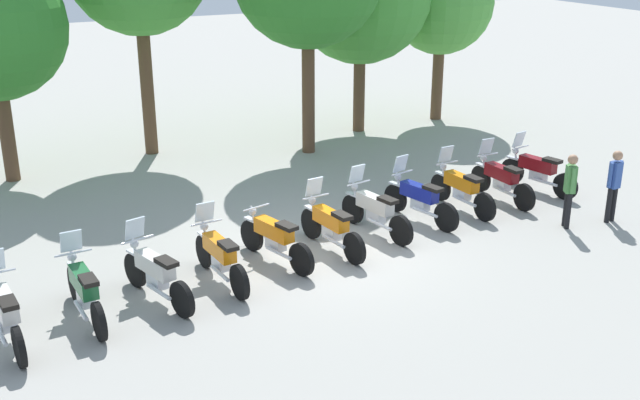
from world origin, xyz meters
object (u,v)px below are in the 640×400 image
(motorcycle_0, at_px, (6,313))
(tree_5, at_px, (442,2))
(motorcycle_2, at_px, (156,273))
(motorcycle_8, at_px, (461,188))
(motorcycle_3, at_px, (220,255))
(motorcycle_9, at_px, (501,179))
(motorcycle_6, at_px, (375,210))
(motorcycle_5, at_px, (331,226))
(motorcycle_7, at_px, (419,199))
(person_1, at_px, (570,186))
(motorcycle_1, at_px, (84,290))
(motorcycle_10, at_px, (537,170))
(motorcycle_4, at_px, (275,238))
(person_0, at_px, (614,181))

(motorcycle_0, bearing_deg, tree_5, -62.89)
(motorcycle_2, distance_m, motorcycle_8, 7.53)
(motorcycle_2, bearing_deg, motorcycle_0, 83.00)
(motorcycle_3, relative_size, motorcycle_9, 1.00)
(motorcycle_6, bearing_deg, motorcycle_8, -92.35)
(motorcycle_6, height_order, motorcycle_9, same)
(motorcycle_3, bearing_deg, motorcycle_8, -84.45)
(motorcycle_5, distance_m, motorcycle_7, 2.53)
(motorcycle_8, distance_m, motorcycle_9, 1.24)
(motorcycle_3, distance_m, tree_5, 13.98)
(motorcycle_6, bearing_deg, person_1, -122.15)
(motorcycle_0, distance_m, motorcycle_1, 1.26)
(motorcycle_6, xyz_separation_m, motorcycle_10, (4.93, 0.65, 0.00))
(motorcycle_7, distance_m, motorcycle_10, 3.72)
(motorcycle_7, bearing_deg, motorcycle_1, 87.57)
(motorcycle_0, xyz_separation_m, tree_5, (14.22, 9.22, 3.28))
(motorcycle_8, height_order, person_1, person_1)
(motorcycle_0, distance_m, motorcycle_10, 12.48)
(motorcycle_5, bearing_deg, motorcycle_1, 91.61)
(motorcycle_6, height_order, motorcycle_7, same)
(motorcycle_4, relative_size, motorcycle_5, 0.98)
(motorcycle_2, xyz_separation_m, motorcycle_7, (6.16, 1.21, 0.00))
(motorcycle_1, relative_size, motorcycle_7, 1.02)
(motorcycle_2, height_order, person_0, person_0)
(motorcycle_1, relative_size, motorcycle_5, 1.00)
(motorcycle_5, xyz_separation_m, person_0, (6.21, -1.31, 0.42))
(motorcycle_6, xyz_separation_m, tree_5, (6.83, 7.82, 3.28))
(motorcycle_1, distance_m, person_0, 11.16)
(motorcycle_4, bearing_deg, motorcycle_2, 88.01)
(motorcycle_2, distance_m, motorcycle_6, 5.03)
(motorcycle_5, bearing_deg, motorcycle_4, 85.37)
(motorcycle_0, xyz_separation_m, motorcycle_4, (4.92, 0.97, -0.01))
(tree_5, bearing_deg, motorcycle_6, -131.13)
(tree_5, bearing_deg, motorcycle_5, -134.51)
(motorcycle_10, relative_size, tree_5, 0.39)
(motorcycle_3, bearing_deg, motorcycle_4, -79.00)
(motorcycle_1, height_order, motorcycle_2, same)
(motorcycle_3, bearing_deg, motorcycle_10, -85.57)
(motorcycle_0, relative_size, motorcycle_2, 1.03)
(motorcycle_5, height_order, motorcycle_9, same)
(motorcycle_3, relative_size, motorcycle_8, 1.00)
(motorcycle_7, relative_size, tree_5, 0.39)
(motorcycle_4, relative_size, tree_5, 0.39)
(motorcycle_1, height_order, motorcycle_5, same)
(motorcycle_9, height_order, person_1, person_1)
(motorcycle_1, height_order, person_1, person_1)
(motorcycle_1, relative_size, motorcycle_8, 1.00)
(person_0, bearing_deg, motorcycle_2, -101.25)
(motorcycle_7, relative_size, motorcycle_9, 0.98)
(motorcycle_2, relative_size, motorcycle_8, 0.97)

